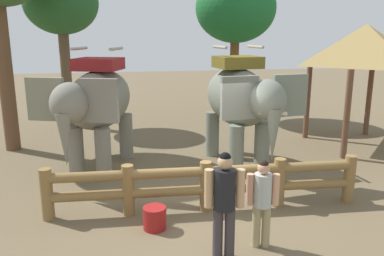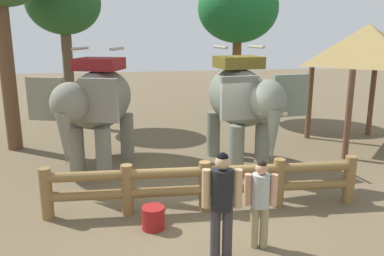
# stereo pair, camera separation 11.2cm
# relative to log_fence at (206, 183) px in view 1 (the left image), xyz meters

# --- Properties ---
(ground_plane) EXTENTS (60.00, 60.00, 0.00)m
(ground_plane) POSITION_rel_log_fence_xyz_m (-0.00, 0.21, -0.60)
(ground_plane) COLOR brown
(log_fence) EXTENTS (6.51, 0.58, 1.05)m
(log_fence) POSITION_rel_log_fence_xyz_m (0.00, 0.00, 0.00)
(log_fence) COLOR olive
(log_fence) RESTS_ON ground
(elephant_near_left) EXTENTS (2.70, 3.85, 3.23)m
(elephant_near_left) POSITION_rel_log_fence_xyz_m (-2.23, 2.95, 1.21)
(elephant_near_left) COLOR slate
(elephant_near_left) RESTS_ON ground
(elephant_center) EXTENTS (2.17, 3.84, 3.26)m
(elephant_center) POSITION_rel_log_fence_xyz_m (1.51, 2.55, 1.23)
(elephant_center) COLOR slate
(elephant_center) RESTS_ON ground
(tourist_woman_in_black) EXTENTS (0.63, 0.41, 1.80)m
(tourist_woman_in_black) POSITION_rel_log_fence_xyz_m (-0.10, -1.78, 0.44)
(tourist_woman_in_black) COLOR #383237
(tourist_woman_in_black) RESTS_ON ground
(tourist_man_in_blue) EXTENTS (0.54, 0.36, 1.56)m
(tourist_man_in_blue) POSITION_rel_log_fence_xyz_m (0.62, -1.56, 0.30)
(tourist_man_in_blue) COLOR tan
(tourist_man_in_blue) RESTS_ON ground
(thatched_shelter) EXTENTS (3.23, 3.23, 3.86)m
(thatched_shelter) POSITION_rel_log_fence_xyz_m (5.92, 3.86, 2.58)
(thatched_shelter) COLOR brown
(thatched_shelter) RESTS_ON ground
(tree_far_left) EXTENTS (3.26, 3.26, 5.95)m
(tree_far_left) POSITION_rel_log_fence_xyz_m (3.15, 8.63, 3.91)
(tree_far_left) COLOR brown
(tree_far_left) RESTS_ON ground
(tree_back_center) EXTENTS (2.73, 2.73, 5.83)m
(tree_back_center) POSITION_rel_log_fence_xyz_m (-3.61, 8.42, 3.98)
(tree_back_center) COLOR brown
(tree_back_center) RESTS_ON ground
(feed_bucket) EXTENTS (0.43, 0.43, 0.43)m
(feed_bucket) POSITION_rel_log_fence_xyz_m (-1.11, -0.60, -0.39)
(feed_bucket) COLOR maroon
(feed_bucket) RESTS_ON ground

